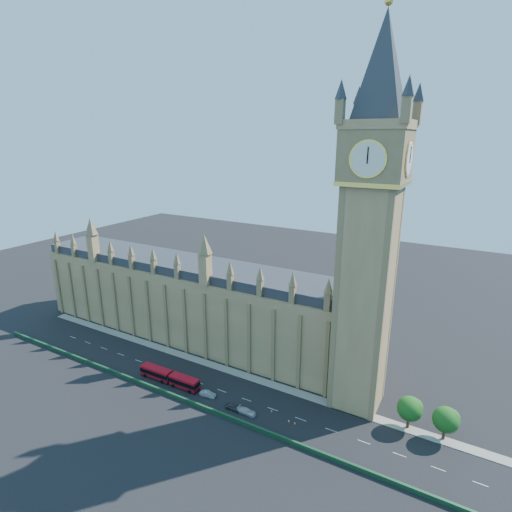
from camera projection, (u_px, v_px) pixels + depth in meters
The scene contains 15 objects.
ground at pixel (210, 387), 113.93m from camera, with size 400.00×400.00×0.00m, color black.
palace_westminster at pixel (188, 299), 140.10m from camera, with size 120.00×20.00×28.00m.
elizabeth_tower at pixel (372, 200), 92.19m from camera, with size 20.59×20.59×105.00m.
bridge_parapet at pixel (190, 402), 106.25m from camera, with size 160.00×0.60×1.20m, color #1E4C2D.
kerb_north at pixel (229, 370), 121.85m from camera, with size 160.00×3.00×0.16m, color gray.
tree_east_near at pixel (411, 408), 96.20m from camera, with size 6.00×6.00×8.50m.
tree_east_far at pixel (447, 419), 92.44m from camera, with size 6.00×6.00×8.50m.
red_bus at pixel (169, 377), 115.41m from camera, with size 19.94×3.47×3.38m.
car_grey at pixel (233, 407), 104.17m from camera, with size 1.77×4.41×1.50m, color #3A3E41.
car_silver at pixel (208, 394), 109.47m from camera, with size 1.59×4.57×1.51m, color #98999F.
car_white at pixel (247, 412), 102.47m from camera, with size 2.08×5.11×1.48m, color silver.
cone_a at pixel (289, 421), 99.63m from camera, with size 0.54×0.54×0.67m.
cone_b at pixel (248, 410), 103.79m from camera, with size 0.43×0.43×0.67m.
cone_c at pixel (295, 423), 98.87m from camera, with size 0.51×0.51×0.64m.
cone_d at pixel (272, 411), 103.19m from camera, with size 0.44×0.44×0.68m.
Camera 1 is at (59.69, -79.45, 68.36)m, focal length 28.00 mm.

